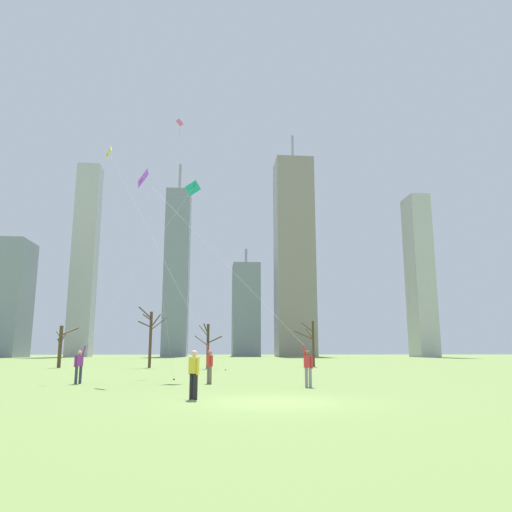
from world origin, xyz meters
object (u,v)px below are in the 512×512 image
at_px(kite_flyer_midfield_center_purple, 255,305).
at_px(bare_tree_leftmost, 150,335).
at_px(kite_flyer_midfield_right_yellow, 191,326).
at_px(distant_kite_high_overhead_pink, 187,162).
at_px(bare_tree_center, 61,344).
at_px(bystander_watching_nearby, 194,372).
at_px(bare_tree_rightmost, 312,342).
at_px(kite_flyer_foreground_left_teal, 101,331).
at_px(bare_tree_left_of_center, 208,343).

distance_m(kite_flyer_midfield_center_purple, bare_tree_leftmost, 26.24).
xyz_separation_m(kite_flyer_midfield_right_yellow, distant_kite_high_overhead_pink, (-1.26, 13.12, 14.35)).
bearing_deg(kite_flyer_midfield_center_purple, bare_tree_center, 122.96).
xyz_separation_m(bystander_watching_nearby, bare_tree_rightmost, (10.77, 32.95, 1.63)).
bearing_deg(bare_tree_center, kite_flyer_foreground_left_teal, -69.29).
distance_m(bare_tree_leftmost, bare_tree_center, 8.62).
relative_size(kite_flyer_foreground_left_teal, bystander_watching_nearby, 7.77).
bearing_deg(bystander_watching_nearby, distant_kite_high_overhead_pink, 94.59).
bearing_deg(bare_tree_leftmost, bare_tree_left_of_center, -26.38).
bearing_deg(bare_tree_leftmost, distant_kite_high_overhead_pink, -69.35).
xyz_separation_m(kite_flyer_midfield_right_yellow, bare_tree_leftmost, (-4.89, 22.76, 0.21)).
bearing_deg(bare_tree_left_of_center, kite_flyer_midfield_center_purple, -83.63).
distance_m(kite_flyer_foreground_left_teal, bare_tree_center, 24.80).
distance_m(kite_flyer_foreground_left_teal, kite_flyer_midfield_right_yellow, 4.69).
height_order(bystander_watching_nearby, bare_tree_center, bare_tree_center).
bearing_deg(bare_tree_left_of_center, kite_flyer_foreground_left_teal, -105.22).
height_order(bare_tree_left_of_center, bare_tree_center, bare_tree_left_of_center).
xyz_separation_m(kite_flyer_midfield_center_purple, bare_tree_center, (-16.62, 25.63, -1.55)).
xyz_separation_m(kite_flyer_midfield_right_yellow, bare_tree_left_of_center, (0.70, 19.99, -0.61)).
relative_size(distant_kite_high_overhead_pink, bare_tree_rightmost, 4.52).
distance_m(kite_flyer_midfield_center_purple, bare_tree_left_of_center, 22.37).
relative_size(bare_tree_rightmost, bare_tree_left_of_center, 1.14).
bearing_deg(bare_tree_center, kite_flyer_midfield_right_yellow, -60.15).
xyz_separation_m(kite_flyer_midfield_right_yellow, bystander_watching_nearby, (0.52, -9.04, -1.99)).
relative_size(bystander_watching_nearby, bare_tree_leftmost, 0.28).
bearing_deg(kite_flyer_foreground_left_teal, distant_kite_high_overhead_pink, 75.15).
height_order(kite_flyer_midfield_center_purple, bare_tree_center, kite_flyer_midfield_center_purple).
height_order(kite_flyer_midfield_center_purple, kite_flyer_midfield_right_yellow, kite_flyer_midfield_right_yellow).
height_order(kite_flyer_midfield_center_purple, bare_tree_leftmost, kite_flyer_midfield_center_purple).
xyz_separation_m(kite_flyer_midfield_center_purple, bare_tree_rightmost, (8.11, 26.11, -1.26)).
distance_m(kite_flyer_foreground_left_teal, bare_tree_left_of_center, 20.47).
height_order(bystander_watching_nearby, bare_tree_leftmost, bare_tree_leftmost).
height_order(bare_tree_rightmost, bare_tree_left_of_center, bare_tree_rightmost).
distance_m(bare_tree_left_of_center, bare_tree_center, 14.55).
relative_size(kite_flyer_midfield_center_purple, bystander_watching_nearby, 7.66).
distance_m(kite_flyer_midfield_right_yellow, distant_kite_high_overhead_pink, 19.48).
height_order(kite_flyer_midfield_center_purple, bare_tree_left_of_center, kite_flyer_midfield_center_purple).
distance_m(bystander_watching_nearby, bare_tree_leftmost, 32.33).
height_order(kite_flyer_foreground_left_teal, bare_tree_center, kite_flyer_foreground_left_teal).
height_order(kite_flyer_foreground_left_teal, bare_tree_left_of_center, kite_flyer_foreground_left_teal).
bearing_deg(bare_tree_center, bystander_watching_nearby, -66.73).
relative_size(bare_tree_rightmost, bare_tree_center, 1.16).
bearing_deg(bystander_watching_nearby, kite_flyer_midfield_center_purple, 68.75).
bearing_deg(bare_tree_left_of_center, bare_tree_leftmost, 153.62).
relative_size(kite_flyer_midfield_right_yellow, distant_kite_high_overhead_pink, 0.73).
bearing_deg(kite_flyer_midfield_right_yellow, distant_kite_high_overhead_pink, 95.49).
height_order(kite_flyer_foreground_left_teal, bare_tree_rightmost, kite_flyer_foreground_left_teal).
bearing_deg(kite_flyer_midfield_right_yellow, bare_tree_center, 119.85).
bearing_deg(bare_tree_center, kite_flyer_midfield_center_purple, -57.04).
xyz_separation_m(kite_flyer_foreground_left_teal, bare_tree_rightmost, (15.96, 23.68, -0.09)).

